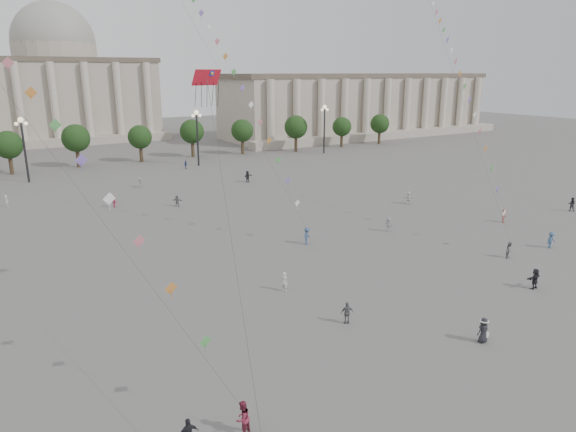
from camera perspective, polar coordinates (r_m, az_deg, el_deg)
ground at (r=36.85m, az=10.51°, el=-13.15°), size 360.00×360.00×0.00m
hall_east at (r=152.72m, az=8.10°, el=12.11°), size 84.00×26.22×17.20m
hall_central at (r=154.40m, az=-24.07°, el=13.14°), size 48.30×34.30×35.50m
tree_row at (r=104.65m, az=-19.41°, el=8.12°), size 137.12×5.12×8.00m
lamp_post_mid_west at (r=94.37m, az=-27.37°, el=7.73°), size 2.00×0.90×10.65m
lamp_post_mid_east at (r=101.19m, az=-10.08°, el=9.65°), size 2.00×0.90×10.65m
lamp_post_far_east at (r=115.64m, az=4.07°, el=10.58°), size 2.00×0.90×10.65m
person_crowd_0 at (r=99.02m, az=-11.30°, el=5.62°), size 0.96×0.87×1.57m
person_crowd_3 at (r=48.10m, az=25.75°, el=-6.29°), size 1.66×0.56×1.78m
person_crowd_4 at (r=84.52m, az=-16.12°, el=3.61°), size 1.05×1.53×1.59m
person_crowd_6 at (r=59.72m, az=11.08°, el=-0.92°), size 1.23×1.06×1.65m
person_crowd_7 at (r=72.80m, az=13.24°, el=2.00°), size 1.71×0.80×1.77m
person_crowd_8 at (r=67.42m, az=22.88°, el=0.00°), size 1.18×0.88×1.62m
person_crowd_9 at (r=85.34m, az=-4.51°, el=4.40°), size 1.85×1.15×1.90m
person_crowd_10 at (r=79.22m, az=-28.80°, el=1.49°), size 0.60×0.70×1.61m
person_crowd_12 at (r=71.20m, az=-12.21°, el=1.65°), size 1.37×1.23×1.52m
person_crowd_13 at (r=42.97m, az=-0.40°, el=-7.29°), size 0.62×0.72×1.67m
person_crowd_14 at (r=59.65m, az=27.19°, el=-2.40°), size 1.18×0.75×1.74m
person_crowd_15 at (r=76.87m, az=28.98°, el=1.16°), size 1.06×1.12×1.82m
person_crowd_17 at (r=73.09m, az=-18.74°, el=1.55°), size 1.03×1.18×1.59m
tourist_3 at (r=37.97m, az=6.60°, el=-10.65°), size 1.06×0.75×1.66m
kite_flyer_0 at (r=27.71m, az=-5.08°, el=-21.45°), size 1.11×1.01×1.84m
kite_flyer_1 at (r=54.27m, az=2.12°, el=-2.22°), size 1.37×1.25×1.84m
kite_flyer_2 at (r=54.85m, az=23.40°, el=-3.48°), size 0.94×0.83×1.63m
hat_person at (r=37.69m, az=20.90°, el=-11.73°), size 0.90×0.62×1.76m
dragon_kite at (r=34.80m, az=-8.94°, el=13.50°), size 4.13×9.99×25.16m
kite_train_east at (r=75.19m, az=17.69°, el=16.71°), size 24.39×38.06×57.19m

